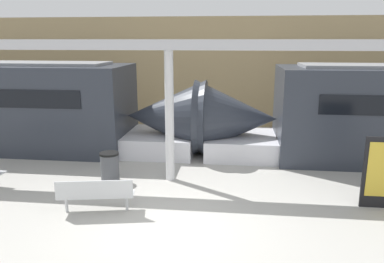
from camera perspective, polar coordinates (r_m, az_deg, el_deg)
ground_plane at (r=8.48m, az=-2.51°, el=-14.15°), size 60.00×60.00×0.00m
station_wall at (r=17.57m, az=2.69°, el=8.97°), size 56.00×0.20×5.00m
bench_near at (r=9.13m, az=-14.50°, el=-9.05°), size 1.82×0.76×0.84m
trash_bin at (r=11.04m, az=-12.42°, el=-5.27°), size 0.55×0.55×0.85m
support_column_near at (r=10.54m, az=-3.45°, el=2.17°), size 0.25×0.25×3.71m
canopy_beam at (r=10.32m, az=-3.61°, el=13.07°), size 28.00×0.60×0.28m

